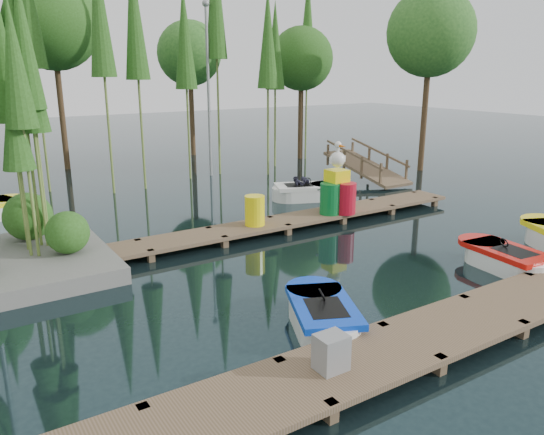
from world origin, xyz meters
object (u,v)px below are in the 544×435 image
boat_blue (322,316)px  drum_cluster (338,192)px  boat_red (505,259)px  yellow_barrel (255,210)px  utility_cabinet (331,352)px

boat_blue → drum_cluster: size_ratio=1.20×
drum_cluster → boat_red: bearing=-81.8°
boat_red → yellow_barrel: 6.54m
boat_blue → yellow_barrel: (1.81, 5.45, 0.49)m
utility_cabinet → drum_cluster: size_ratio=0.25×
yellow_barrel → boat_blue: bearing=-108.4°
boat_red → yellow_barrel: size_ratio=2.96×
utility_cabinet → yellow_barrel: size_ratio=0.65×
yellow_barrel → boat_red: bearing=-56.2°
boat_blue → boat_red: 5.44m
boat_blue → utility_cabinet: size_ratio=4.75×
boat_red → utility_cabinet: utility_cabinet is taller
boat_blue → drum_cluster: (4.69, 5.29, 0.71)m
boat_blue → yellow_barrel: 5.76m
boat_red → boat_blue: bearing=-174.3°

